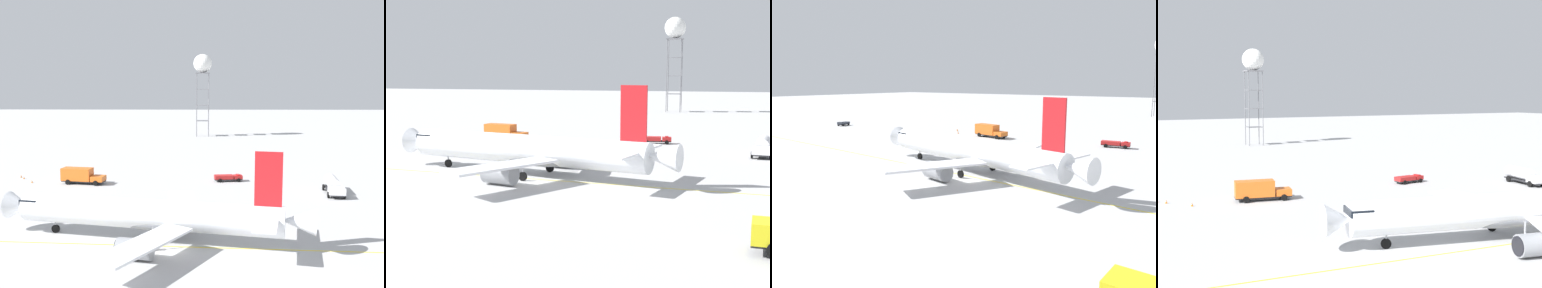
{
  "view_description": "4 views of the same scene",
  "coord_description": "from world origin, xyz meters",
  "views": [
    {
      "loc": [
        51.32,
        3.58,
        19.31
      ],
      "look_at": [
        -47.83,
        1.76,
        6.35
      ],
      "focal_mm": 42.83,
      "sensor_mm": 36.0,
      "label": 1
    },
    {
      "loc": [
        61.27,
        21.94,
        13.28
      ],
      "look_at": [
        -19.03,
        -0.21,
        2.14
      ],
      "focal_mm": 51.39,
      "sensor_mm": 36.0,
      "label": 2
    },
    {
      "loc": [
        42.07,
        29.16,
        13.56
      ],
      "look_at": [
        -4.78,
        -4.75,
        3.96
      ],
      "focal_mm": 35.62,
      "sensor_mm": 36.0,
      "label": 3
    },
    {
      "loc": [
        38.51,
        -42.53,
        16.09
      ],
      "look_at": [
        -47.83,
        1.76,
        6.68
      ],
      "focal_mm": 47.96,
      "sensor_mm": 36.0,
      "label": 4
    }
  ],
  "objects": [
    {
      "name": "safety_cone_far",
      "position": [
        -41.71,
        -33.81,
        0.28
      ],
      "size": [
        0.36,
        0.36,
        0.55
      ],
      "color": "orange",
      "rests_on": "ground_plane"
    },
    {
      "name": "taxiway_centreline",
      "position": [
        -1.76,
        -5.18,
        0.0
      ],
      "size": [
        8.15,
        122.8,
        0.01
      ],
      "rotation": [
        0.0,
        0.0,
        4.65
      ],
      "color": "yellow",
      "rests_on": "ground_plane"
    },
    {
      "name": "ops_pickup_truck",
      "position": [
        -38.73,
        9.17,
        0.81
      ],
      "size": [
        2.62,
        5.74,
        1.41
      ],
      "rotation": [
        0.0,
        0.0,
        1.69
      ],
      "color": "#232326",
      "rests_on": "ground_plane"
    },
    {
      "name": "radar_tower",
      "position": [
        -119.58,
        4.4,
        26.14
      ],
      "size": [
        6.78,
        6.78,
        30.33
      ],
      "color": "slate",
      "rests_on": "ground_plane"
    },
    {
      "name": "safety_cone_mid",
      "position": [
        -40.34,
        -32.7,
        0.28
      ],
      "size": [
        0.36,
        0.36,
        0.55
      ],
      "color": "orange",
      "rests_on": "ground_plane"
    },
    {
      "name": "ground_plane",
      "position": [
        0.0,
        0.0,
        0.0
      ],
      "size": [
        600.0,
        600.0,
        0.0
      ],
      "primitive_type": "plane",
      "color": "#B2B2B2"
    },
    {
      "name": "catering_truck_truck",
      "position": [
        -36.03,
        -19.78,
        1.67
      ],
      "size": [
        3.95,
        8.77,
        3.1
      ],
      "rotation": [
        0.0,
        0.0,
        1.4
      ],
      "color": "#232326",
      "rests_on": "ground_plane"
    },
    {
      "name": "fuel_tanker_truck",
      "position": [
        -28.71,
        27.25,
        1.56
      ],
      "size": [
        8.95,
        3.75,
        2.87
      ],
      "rotation": [
        0.0,
        0.0,
        6.17
      ],
      "color": "#232326",
      "rests_on": "ground_plane"
    },
    {
      "name": "airliner_main",
      "position": [
        -3.53,
        -2.41,
        3.16
      ],
      "size": [
        30.6,
        39.44,
        11.65
      ],
      "rotation": [
        0.0,
        0.0,
        4.5
      ],
      "color": "white",
      "rests_on": "ground_plane"
    },
    {
      "name": "safety_cone_near",
      "position": [
        -36.59,
        -29.65,
        0.28
      ],
      "size": [
        0.36,
        0.36,
        0.55
      ],
      "color": "orange",
      "rests_on": "ground_plane"
    }
  ]
}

